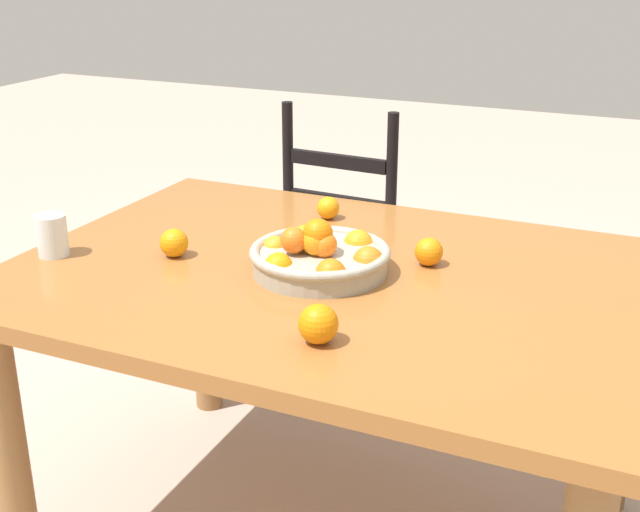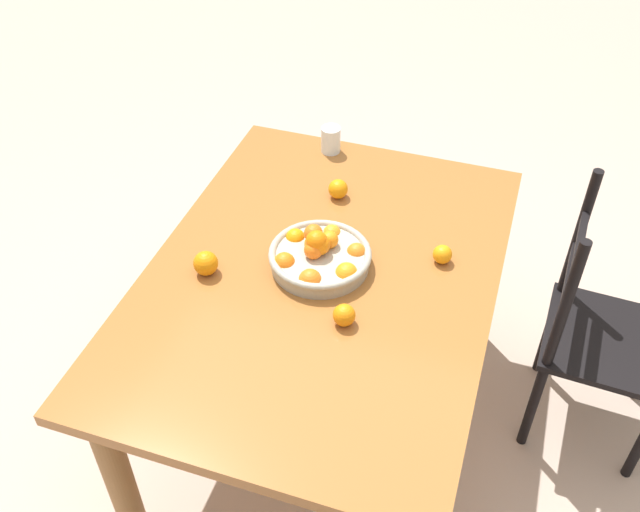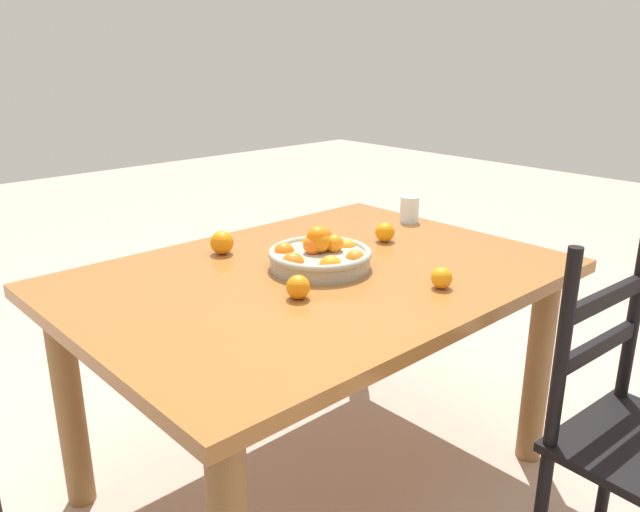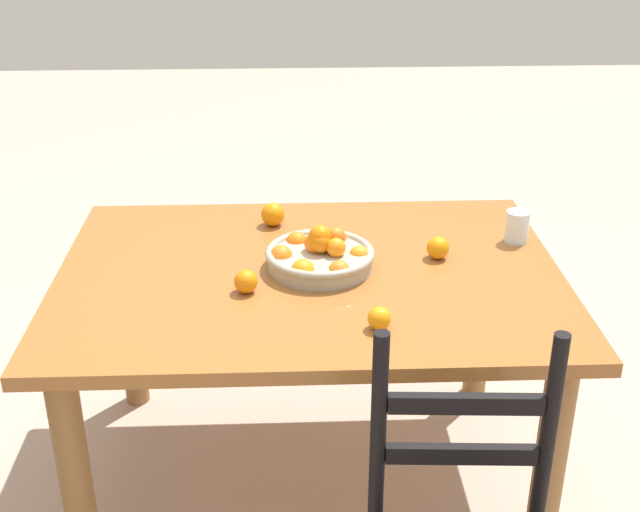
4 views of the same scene
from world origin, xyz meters
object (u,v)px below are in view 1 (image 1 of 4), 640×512
object	(u,v)px
fruit_bowl	(320,255)
chair_near_window	(356,250)
orange_loose_3	(429,252)
drinking_glass	(52,235)
orange_loose_1	(328,208)
orange_loose_2	(174,243)
dining_table	(335,316)
orange_loose_0	(318,324)

from	to	relation	value
fruit_bowl	chair_near_window	bearing A→B (deg)	106.77
orange_loose_3	drinking_glass	bearing A→B (deg)	-159.87
orange_loose_1	drinking_glass	xyz separation A→B (m)	(-0.50, -0.53, 0.02)
chair_near_window	orange_loose_2	size ratio (longest dim) A/B	14.11
fruit_bowl	drinking_glass	xyz separation A→B (m)	(-0.64, -0.17, 0.01)
orange_loose_1	orange_loose_2	bearing A→B (deg)	-118.24
dining_table	drinking_glass	world-z (taller)	drinking_glass
chair_near_window	orange_loose_3	world-z (taller)	chair_near_window
fruit_bowl	orange_loose_2	xyz separation A→B (m)	(-0.37, -0.05, -0.01)
dining_table	orange_loose_2	distance (m)	0.43
orange_loose_1	orange_loose_2	size ratio (longest dim) A/B	0.89
orange_loose_0	orange_loose_2	bearing A→B (deg)	151.53
chair_near_window	orange_loose_0	size ratio (longest dim) A/B	12.52
dining_table	orange_loose_3	distance (m)	0.27
orange_loose_2	orange_loose_3	size ratio (longest dim) A/B	1.04
orange_loose_0	chair_near_window	bearing A→B (deg)	108.62
orange_loose_2	orange_loose_3	world-z (taller)	orange_loose_2
dining_table	fruit_bowl	size ratio (longest dim) A/B	4.59
orange_loose_1	orange_loose_2	xyz separation A→B (m)	(-0.23, -0.42, 0.00)
drinking_glass	fruit_bowl	bearing A→B (deg)	14.61
orange_loose_2	orange_loose_3	bearing A→B (deg)	18.88
fruit_bowl	orange_loose_1	distance (m)	0.39
fruit_bowl	orange_loose_0	distance (m)	0.36
fruit_bowl	orange_loose_0	bearing A→B (deg)	-66.42
orange_loose_1	orange_loose_3	distance (m)	0.42
chair_near_window	drinking_glass	world-z (taller)	chair_near_window
fruit_bowl	orange_loose_3	size ratio (longest dim) A/B	4.87
dining_table	chair_near_window	size ratio (longest dim) A/B	1.53
orange_loose_2	chair_near_window	bearing A→B (deg)	84.77
chair_near_window	drinking_glass	xyz separation A→B (m)	(-0.36, -1.09, 0.36)
orange_loose_0	drinking_glass	size ratio (longest dim) A/B	0.76
orange_loose_0	orange_loose_2	distance (m)	0.58
fruit_bowl	orange_loose_0	size ratio (longest dim) A/B	4.17
orange_loose_3	drinking_glass	xyz separation A→B (m)	(-0.86, -0.31, 0.02)
chair_near_window	orange_loose_1	world-z (taller)	chair_near_window
chair_near_window	dining_table	bearing A→B (deg)	112.09
fruit_bowl	orange_loose_3	distance (m)	0.26
chair_near_window	orange_loose_2	bearing A→B (deg)	87.99
orange_loose_1	orange_loose_2	world-z (taller)	orange_loose_2
orange_loose_3	dining_table	bearing A→B (deg)	-144.88
dining_table	orange_loose_0	bearing A→B (deg)	-72.04
orange_loose_3	drinking_glass	size ratio (longest dim) A/B	0.65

